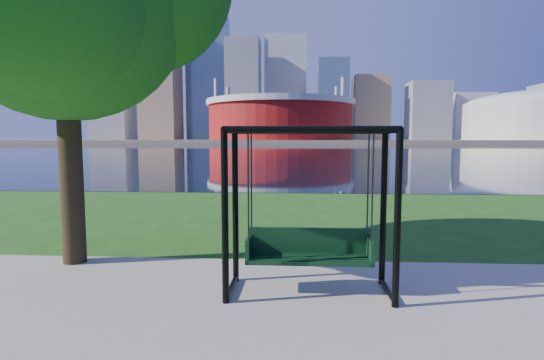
{
  "coord_description": "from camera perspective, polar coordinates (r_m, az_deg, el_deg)",
  "views": [
    {
      "loc": [
        0.43,
        -6.61,
        2.38
      ],
      "look_at": [
        0.02,
        0.0,
        1.75
      ],
      "focal_mm": 28.0,
      "sensor_mm": 36.0,
      "label": 1
    }
  ],
  "objects": [
    {
      "name": "ground",
      "position": [
        7.04,
        -0.15,
        -14.3
      ],
      "size": [
        900.0,
        900.0,
        0.0
      ],
      "primitive_type": "plane",
      "color": "#1E5114",
      "rests_on": "ground"
    },
    {
      "name": "path",
      "position": [
        6.56,
        -0.45,
        -15.65
      ],
      "size": [
        120.0,
        4.0,
        0.03
      ],
      "primitive_type": "cube",
      "color": "#9E937F",
      "rests_on": "ground"
    },
    {
      "name": "river",
      "position": [
        108.63,
        3.38,
        4.24
      ],
      "size": [
        900.0,
        180.0,
        0.02
      ],
      "primitive_type": "cube",
      "color": "black",
      "rests_on": "ground"
    },
    {
      "name": "far_bank",
      "position": [
        312.61,
        3.53,
        5.24
      ],
      "size": [
        900.0,
        228.0,
        2.0
      ],
      "primitive_type": "cube",
      "color": "#937F60",
      "rests_on": "ground"
    },
    {
      "name": "stadium",
      "position": [
        242.12,
        1.14,
        8.3
      ],
      "size": [
        83.0,
        83.0,
        32.0
      ],
      "color": "maroon",
      "rests_on": "far_bank"
    },
    {
      "name": "skyline",
      "position": [
        327.75,
        2.81,
        11.36
      ],
      "size": [
        392.0,
        66.0,
        96.5
      ],
      "color": "gray",
      "rests_on": "far_bank"
    },
    {
      "name": "swing",
      "position": [
        6.5,
        5.03,
        -4.64
      ],
      "size": [
        2.51,
        1.09,
        2.57
      ],
      "rotation": [
        0.0,
        0.0,
        -0.0
      ],
      "color": "black",
      "rests_on": "ground"
    }
  ]
}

